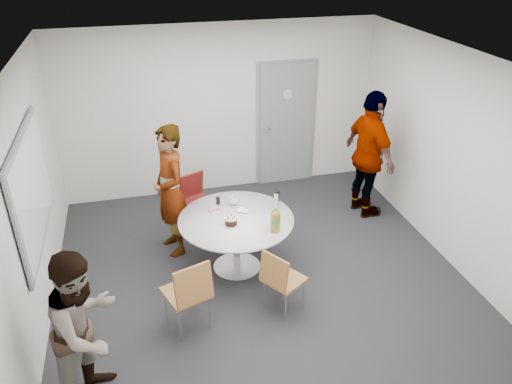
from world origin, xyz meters
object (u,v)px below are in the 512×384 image
object	(u,v)px
person_main	(170,191)
table	(239,225)
door	(286,124)
chair_near_left	(189,290)
chair_near_right	(280,277)
person_left	(86,329)
whiteboard	(32,189)
person_right	(369,155)
chair_far	(196,196)

from	to	relation	value
person_main	table	bearing A→B (deg)	34.43
door	person_main	bearing A→B (deg)	-141.76
chair_near_left	person_main	world-z (taller)	person_main
chair_near_right	person_main	size ratio (longest dim) A/B	0.46
person_left	whiteboard	bearing A→B (deg)	52.70
person_left	chair_near_left	bearing A→B (deg)	-24.02
person_right	door	bearing A→B (deg)	24.41
chair_far	chair_near_right	bearing A→B (deg)	82.88
person_main	door	bearing A→B (deg)	113.09
chair_near_left	person_left	size ratio (longest dim) A/B	0.57
door	person_right	xyz separation A→B (m)	(0.85, -1.37, -0.06)
chair_far	table	bearing A→B (deg)	83.93
person_main	person_left	distance (m)	2.43
table	person_main	bearing A→B (deg)	139.57
door	person_right	world-z (taller)	door
table	chair_near_right	xyz separation A→B (m)	(0.26, -0.93, -0.15)
door	whiteboard	xyz separation A→B (m)	(-3.56, -2.28, 0.42)
chair_far	person_main	xyz separation A→B (m)	(-0.38, -0.51, 0.40)
person_left	chair_far	bearing A→B (deg)	8.37
chair_far	person_left	bearing A→B (deg)	39.71
whiteboard	chair_far	distance (m)	2.40
whiteboard	person_main	distance (m)	1.71
table	chair_far	world-z (taller)	table
chair_near_right	chair_far	world-z (taller)	chair_far
table	person_left	xyz separation A→B (m)	(-1.73, -1.58, 0.15)
chair_near_left	person_left	bearing A→B (deg)	-168.04
table	chair_near_left	distance (m)	1.24
chair_near_right	person_right	world-z (taller)	person_right
whiteboard	chair_far	xyz separation A→B (m)	(1.87, 1.16, -0.95)
whiteboard	person_left	bearing A→B (deg)	-72.06
chair_near_left	chair_far	size ratio (longest dim) A/B	1.11
door	chair_far	xyz separation A→B (m)	(-1.69, -1.12, -0.53)
chair_near_left	chair_near_right	size ratio (longest dim) A/B	1.12
table	person_main	xyz separation A→B (m)	(-0.76, 0.64, 0.25)
person_main	person_right	size ratio (longest dim) A/B	0.93
table	chair_near_right	bearing A→B (deg)	-74.54
person_right	chair_near_right	bearing A→B (deg)	126.54
chair_near_right	person_right	distance (m)	2.69
table	person_right	world-z (taller)	person_right
whiteboard	chair_near_left	world-z (taller)	whiteboard
person_left	person_right	size ratio (longest dim) A/B	0.83
person_left	door	bearing A→B (deg)	-3.56
whiteboard	chair_near_left	distance (m)	2.00
whiteboard	person_right	size ratio (longest dim) A/B	0.99
whiteboard	table	distance (m)	2.38
door	person_main	xyz separation A→B (m)	(-2.08, -1.64, -0.13)
chair_far	person_right	bearing A→B (deg)	150.48
table	person_left	size ratio (longest dim) A/B	0.89
whiteboard	table	size ratio (longest dim) A/B	1.33
whiteboard	person_main	xyz separation A→B (m)	(1.49, 0.65, -0.55)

